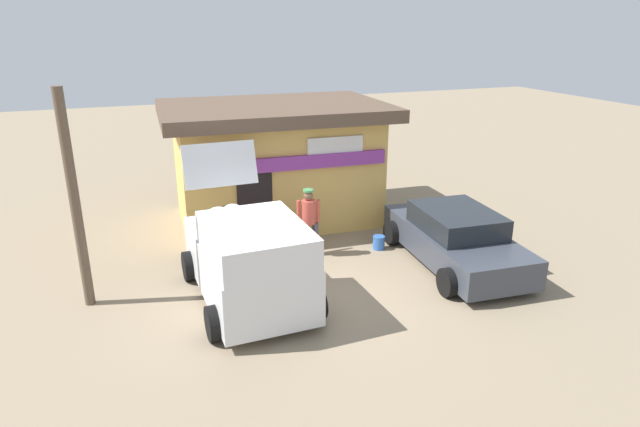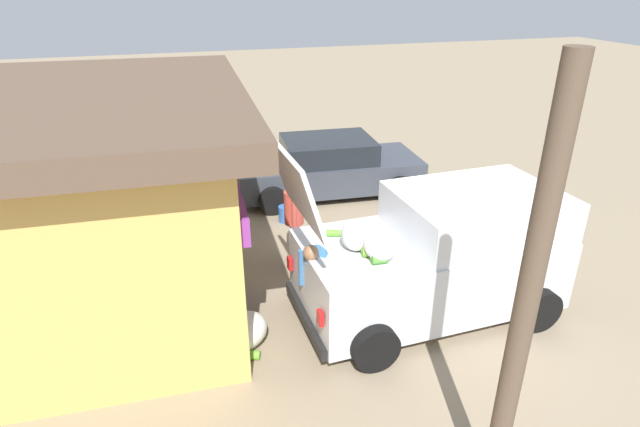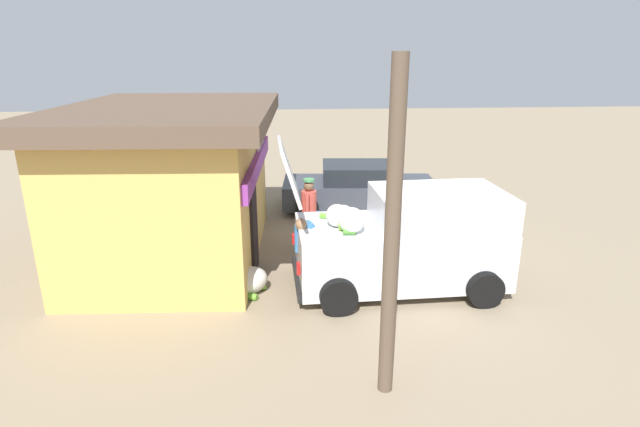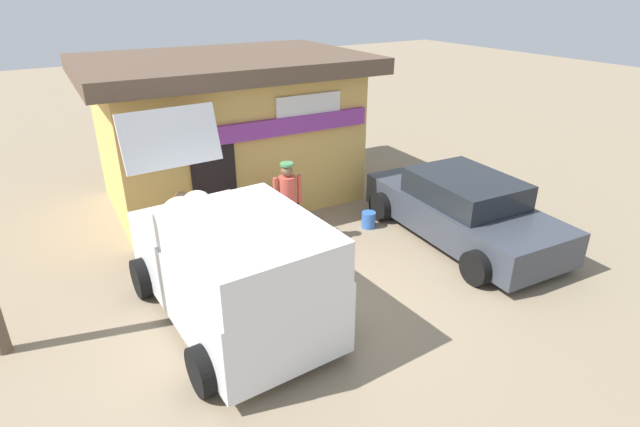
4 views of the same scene
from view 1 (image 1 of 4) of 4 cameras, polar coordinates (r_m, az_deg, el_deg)
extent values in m
plane|color=gray|center=(11.62, -1.13, -8.87)|extent=(60.00, 60.00, 0.00)
cube|color=#E0B259|center=(15.80, -4.66, 4.68)|extent=(5.53, 3.73, 2.99)
cube|color=purple|center=(13.95, -2.98, 5.25)|extent=(5.11, 0.35, 0.36)
cube|color=black|center=(14.09, -6.74, 0.65)|extent=(0.90, 0.10, 2.00)
cube|color=white|center=(14.24, 1.61, 6.80)|extent=(1.50, 0.13, 0.60)
cube|color=brown|center=(15.46, -4.83, 10.65)|extent=(6.35, 4.56, 0.34)
cube|color=silver|center=(11.45, -7.57, -5.42)|extent=(2.00, 3.95, 1.09)
cube|color=silver|center=(10.45, -6.72, -2.76)|extent=(1.88, 2.47, 0.62)
cube|color=black|center=(9.44, -4.78, -5.41)|extent=(1.60, 0.13, 0.47)
cube|color=silver|center=(12.83, -10.35, 5.02)|extent=(1.70, 0.41, 0.99)
ellipsoid|color=silver|center=(12.00, -10.55, -0.39)|extent=(0.55, 0.46, 0.46)
ellipsoid|color=silver|center=(12.27, -9.09, 0.04)|extent=(0.50, 0.41, 0.41)
ellipsoid|color=silver|center=(12.17, -8.92, -0.17)|extent=(0.47, 0.40, 0.40)
cylinder|color=#4D8E34|center=(12.09, -11.14, -1.05)|extent=(0.17, 0.23, 0.16)
cylinder|color=#5FB02F|center=(12.58, -7.21, -0.13)|extent=(0.17, 0.24, 0.10)
cylinder|color=#70AA31|center=(12.13, -10.14, -0.90)|extent=(0.20, 0.31, 0.16)
cube|color=black|center=(13.41, -9.71, -3.87)|extent=(1.79, 0.13, 0.16)
cube|color=red|center=(13.11, -12.96, -2.21)|extent=(0.14, 0.06, 0.20)
cube|color=red|center=(13.38, -6.79, -1.37)|extent=(0.14, 0.06, 0.20)
cylinder|color=black|center=(10.30, -11.04, -11.15)|extent=(0.24, 0.67, 0.67)
cylinder|color=black|center=(10.78, -0.36, -9.27)|extent=(0.24, 0.67, 0.67)
cylinder|color=black|center=(12.63, -13.51, -5.33)|extent=(0.24, 0.67, 0.67)
cylinder|color=black|center=(13.02, -4.73, -4.04)|extent=(0.24, 0.67, 0.67)
cube|color=#383D47|center=(13.45, 13.84, -2.99)|extent=(2.13, 4.46, 0.66)
cube|color=#1E2328|center=(13.25, 14.04, -0.67)|extent=(1.75, 2.19, 0.50)
cylinder|color=black|center=(15.17, 14.27, -1.20)|extent=(0.27, 0.64, 0.62)
cylinder|color=black|center=(14.31, 7.46, -2.01)|extent=(0.27, 0.64, 0.62)
cylinder|color=black|center=(12.93, 20.79, -5.61)|extent=(0.27, 0.64, 0.62)
cylinder|color=black|center=(11.91, 13.13, -6.98)|extent=(0.27, 0.64, 0.62)
cylinder|color=#4C4C51|center=(13.52, -0.48, -2.67)|extent=(0.15, 0.15, 0.84)
cylinder|color=#4C4C51|center=(13.48, -1.91, -2.74)|extent=(0.15, 0.15, 0.84)
cylinder|color=#CC4C3F|center=(13.24, -1.22, 0.17)|extent=(0.40, 0.40, 0.59)
sphere|color=brown|center=(13.11, -1.23, 1.86)|extent=(0.23, 0.23, 0.23)
cylinder|color=#4C9959|center=(13.07, -1.23, 2.42)|extent=(0.25, 0.25, 0.05)
cylinder|color=#CC4C3F|center=(13.27, -0.19, 0.28)|extent=(0.09, 0.09, 0.57)
cylinder|color=#CC4C3F|center=(13.21, -2.25, 0.18)|extent=(0.09, 0.09, 0.57)
cylinder|color=#726047|center=(12.84, -8.64, -4.15)|extent=(0.15, 0.15, 0.84)
cylinder|color=#726047|center=(13.07, -7.64, -3.66)|extent=(0.15, 0.15, 0.84)
cylinder|color=#3872B2|center=(12.85, -8.95, -1.10)|extent=(0.66, 0.73, 0.66)
sphere|color=#8C6647|center=(12.93, -9.93, 0.38)|extent=(0.23, 0.23, 0.23)
cylinder|color=#3872B2|center=(12.84, -10.32, -1.51)|extent=(0.09, 0.09, 0.56)
cylinder|color=#3872B2|center=(13.17, -8.88, -0.89)|extent=(0.09, 0.09, 0.56)
ellipsoid|color=silver|center=(14.25, -10.54, -2.55)|extent=(0.93, 0.97, 0.50)
cylinder|color=#598D30|center=(14.24, -9.82, -3.30)|extent=(0.26, 0.24, 0.14)
cylinder|color=#6AA335|center=(14.46, -9.41, -2.91)|extent=(0.16, 0.25, 0.14)
cylinder|color=olive|center=(14.44, -9.39, -2.91)|extent=(0.30, 0.29, 0.16)
cylinder|color=#63A832|center=(14.24, -11.63, -3.45)|extent=(0.22, 0.30, 0.13)
cylinder|color=#6BA535|center=(14.15, -10.03, -3.45)|extent=(0.21, 0.27, 0.15)
cylinder|color=blue|center=(14.03, 6.13, -3.02)|extent=(0.30, 0.30, 0.35)
cylinder|color=brown|center=(11.58, -24.14, 1.08)|extent=(0.20, 0.20, 4.40)
camera|label=2|loc=(14.28, -37.13, 12.97)|focal=28.90mm
camera|label=3|loc=(14.09, -49.11, 8.36)|focal=28.16mm
camera|label=4|loc=(3.83, -22.47, 7.49)|focal=28.49mm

